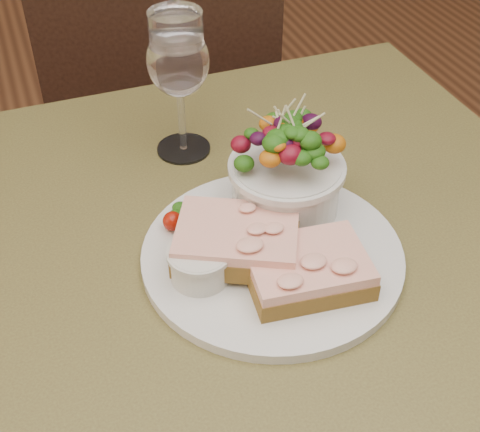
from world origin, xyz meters
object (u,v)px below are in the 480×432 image
object	(u,v)px
ramekin	(200,262)
wine_glass	(178,65)
cafe_table	(251,318)
chair_far	(177,187)
sandwich_back	(237,240)
salad_bowl	(287,165)
dinner_plate	(272,255)
sandwich_front	(307,269)

from	to	relation	value
ramekin	wine_glass	size ratio (longest dim) A/B	0.35
ramekin	cafe_table	bearing A→B (deg)	18.33
chair_far	sandwich_back	size ratio (longest dim) A/B	5.84
salad_bowl	wine_glass	distance (m)	0.19
ramekin	salad_bowl	distance (m)	0.15
cafe_table	salad_bowl	size ratio (longest dim) A/B	6.30
cafe_table	sandwich_back	xyz separation A→B (m)	(-0.02, -0.01, 0.14)
dinner_plate	wine_glass	distance (m)	0.26
salad_bowl	wine_glass	world-z (taller)	wine_glass
sandwich_front	wine_glass	distance (m)	0.30
sandwich_back	wine_glass	bearing A→B (deg)	114.36
dinner_plate	sandwich_front	bearing A→B (deg)	-73.96
cafe_table	dinner_plate	size ratio (longest dim) A/B	2.86
cafe_table	salad_bowl	xyz separation A→B (m)	(0.06, 0.05, 0.17)
salad_bowl	ramekin	bearing A→B (deg)	-149.99
dinner_plate	sandwich_back	size ratio (longest dim) A/B	1.82
ramekin	salad_bowl	bearing A→B (deg)	30.01
cafe_table	sandwich_front	world-z (taller)	sandwich_front
sandwich_front	wine_glass	size ratio (longest dim) A/B	0.73
wine_glass	cafe_table	bearing A→B (deg)	-87.04
wine_glass	salad_bowl	bearing A→B (deg)	-66.96
sandwich_front	salad_bowl	xyz separation A→B (m)	(0.03, 0.12, 0.04)
dinner_plate	sandwich_front	distance (m)	0.06
sandwich_front	sandwich_back	distance (m)	0.08
cafe_table	salad_bowl	world-z (taller)	salad_bowl
chair_far	salad_bowl	bearing A→B (deg)	104.28
cafe_table	sandwich_back	world-z (taller)	sandwich_back
ramekin	salad_bowl	world-z (taller)	salad_bowl
dinner_plate	wine_glass	size ratio (longest dim) A/B	1.60
chair_far	sandwich_back	distance (m)	0.89
sandwich_front	salad_bowl	size ratio (longest dim) A/B	1.01
cafe_table	sandwich_front	distance (m)	0.15
ramekin	sandwich_front	bearing A→B (deg)	-23.68
cafe_table	wine_glass	distance (m)	0.31
sandwich_front	sandwich_back	world-z (taller)	sandwich_back
sandwich_front	ramekin	xyz separation A→B (m)	(-0.10, 0.04, 0.00)
sandwich_back	sandwich_front	bearing A→B (deg)	-19.82
cafe_table	sandwich_back	bearing A→B (deg)	-157.85
dinner_plate	cafe_table	bearing A→B (deg)	147.18
sandwich_back	ramekin	world-z (taller)	sandwich_back
sandwich_front	dinner_plate	bearing A→B (deg)	112.15
cafe_table	ramekin	size ratio (longest dim) A/B	13.13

